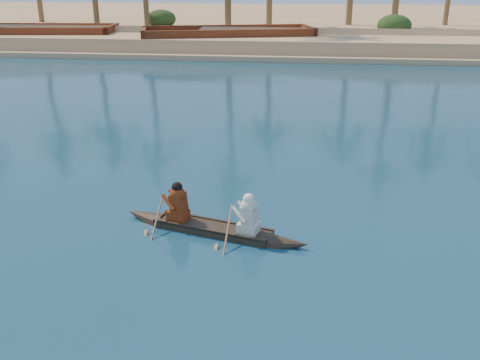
# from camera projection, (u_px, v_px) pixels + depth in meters

# --- Properties ---
(sandy_embankment) EXTENTS (150.00, 51.00, 1.50)m
(sandy_embankment) POSITION_uv_depth(u_px,v_px,m) (361.00, 24.00, 58.71)
(sandy_embankment) COLOR tan
(sandy_embankment) RESTS_ON ground
(shrub_cluster) EXTENTS (100.00, 6.00, 2.40)m
(shrub_cluster) POSITION_uv_depth(u_px,v_px,m) (379.00, 32.00, 44.22)
(shrub_cluster) COLOR #1A3714
(shrub_cluster) RESTS_ON ground
(canoe) EXTENTS (4.69, 1.88, 1.29)m
(canoe) POSITION_uv_depth(u_px,v_px,m) (212.00, 222.00, 12.57)
(canoe) COLOR #33271B
(canoe) RESTS_ON ground
(barge_left) EXTENTS (13.43, 5.82, 2.17)m
(barge_left) POSITION_uv_depth(u_px,v_px,m) (34.00, 39.00, 43.28)
(barge_left) COLOR brown
(barge_left) RESTS_ON ground
(barge_mid) EXTENTS (13.79, 7.55, 2.19)m
(barge_mid) POSITION_uv_depth(u_px,v_px,m) (228.00, 42.00, 41.53)
(barge_mid) COLOR brown
(barge_mid) RESTS_ON ground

